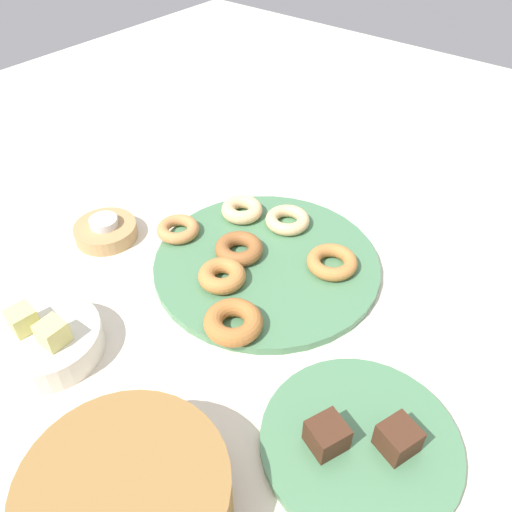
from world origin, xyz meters
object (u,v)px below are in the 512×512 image
Objects in this scene: donut_2 at (233,322)px; donut_5 at (239,249)px; cake_plate at (360,442)px; candle_holder at (106,231)px; fruit_bowl at (48,342)px; brownie_far at (327,435)px; donut_4 at (178,229)px; tealight at (104,222)px; donut_6 at (287,220)px; donut_1 at (242,210)px; basket at (128,502)px; donut_0 at (222,276)px; melon_chunk_right at (23,319)px; brownie_near at (398,438)px; donut_plate at (267,263)px; donut_3 at (332,262)px; melon_chunk_left at (53,333)px.

donut_2 is 0.17m from donut_5.
candle_holder reaches higher than cake_plate.
donut_5 is 0.35m from fruit_bowl.
brownie_far is at bearing -162.90° from fruit_bowl.
donut_4 is 1.51× the size of tealight.
brownie_far is at bearing 132.37° from donut_6.
donut_1 is at bearing -52.69° from donut_5.
donut_5 reaches higher than candle_holder.
candle_holder is at bearing -35.84° from basket.
donut_6 is (-0.09, -0.03, -0.00)m from donut_1.
donut_0 is 0.96× the size of donut_6.
fruit_bowl is 0.05m from melon_chunk_right.
melon_chunk_right reaches higher than donut_5.
donut_0 is at bearing -13.21° from brownie_near.
donut_plate is 4.74× the size of donut_6.
candle_holder is (0.26, 0.03, -0.01)m from donut_0.
cake_plate is at bearing 171.04° from donut_2.
brownie_far reaches higher than fruit_bowl.
cake_plate is at bearing -160.28° from fruit_bowl.
brownie_near is (-0.46, 0.25, 0.00)m from donut_1.
donut_6 is at bearing -133.63° from donut_4.
donut_5 reaches higher than donut_plate.
donut_6 is (0.09, -0.26, -0.00)m from donut_2.
cake_plate is 5.79× the size of brownie_far.
fruit_bowl is at bearing -156.80° from melon_chunk_right.
donut_0 is 1.54× the size of tealight.
fruit_bowl is (0.23, 0.41, -0.00)m from donut_3.
candle_holder is at bearing -4.68° from brownie_near.
melon_chunk_left is (0.06, 0.34, 0.03)m from donut_5.
brownie_far reaches higher than donut_3.
donut_2 is at bearing 110.21° from donut_plate.
fruit_bowl is at bearing 19.72° from cake_plate.
fruit_bowl is at bearing 75.39° from donut_5.
donut_6 is at bearing -87.89° from donut_0.
melon_chunk_right is (0.12, 0.35, 0.03)m from donut_5.
donut_2 reaches higher than donut_6.
donut_3 is at bearing -153.19° from donut_5.
basket is 1.46× the size of fruit_bowl.
donut_plate is at bearing 147.86° from donut_1.
donut_3 is 0.17m from donut_5.
melon_chunk_right is (0.44, 0.14, 0.03)m from brownie_far.
basket is (-0.15, 0.44, 0.04)m from donut_plate.
donut_5 is 0.42m from brownie_near.
melon_chunk_right is at bearing 23.20° from fruit_bowl.
donut_0 is at bearing -112.82° from fruit_bowl.
donut_2 is at bearing -130.07° from melon_chunk_left.
fruit_bowl is (0.41, 0.13, -0.01)m from brownie_far.
melon_chunk_right is (0.31, -0.07, 0.02)m from basket.
donut_1 is 0.95× the size of donut_6.
donut_3 is 0.46m from melon_chunk_left.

